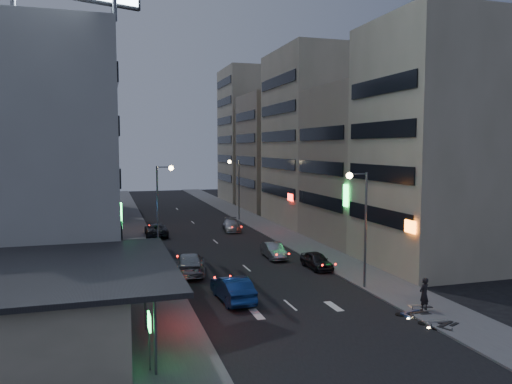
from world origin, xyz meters
name	(u,v)px	position (x,y,z in m)	size (l,w,h in m)	color
ground	(316,327)	(0.00, 0.00, 0.00)	(180.00, 180.00, 0.00)	black
sidewalk_left	(135,238)	(-8.00, 30.00, 0.06)	(4.00, 120.00, 0.12)	#4C4C4F
sidewalk_right	(275,231)	(8.00, 30.00, 0.06)	(4.00, 120.00, 0.12)	#4C4C4F
food_court	(46,304)	(-13.90, 2.00, 1.98)	(11.00, 13.00, 3.88)	#BAAC92
white_building	(26,158)	(-17.00, 20.00, 9.00)	(14.00, 24.00, 18.00)	#A7A8A3
shophouse_near	(434,145)	(15.00, 10.50, 10.00)	(10.00, 11.00, 20.00)	#BAAC92
shophouse_mid	(368,165)	(15.50, 22.00, 8.00)	(11.00, 12.00, 16.00)	gray
shophouse_far	(314,138)	(15.00, 35.00, 11.00)	(10.00, 14.00, 22.00)	#BAAC92
far_left_a	(67,146)	(-15.50, 45.00, 10.00)	(11.00, 10.00, 20.00)	#A7A8A3
far_left_b	(70,162)	(-16.00, 58.00, 7.50)	(12.00, 10.00, 15.00)	gray
far_right_a	(279,153)	(15.50, 50.00, 9.00)	(11.00, 12.00, 18.00)	gray
far_right_b	(256,136)	(16.00, 64.00, 12.00)	(12.00, 12.00, 24.00)	#BAAC92
street_lamp_right_near	(361,212)	(5.90, 6.00, 5.36)	(1.60, 0.44, 8.02)	#595B60
street_lamp_left	(162,196)	(-5.90, 22.00, 5.36)	(1.60, 0.44, 8.02)	#595B60
street_lamp_right_far	(236,181)	(5.90, 40.00, 5.36)	(1.60, 0.44, 8.02)	#595B60
parked_car_right_near	(317,260)	(5.41, 12.24, 0.67)	(1.57, 3.91, 1.33)	#222327
parked_car_right_mid	(274,251)	(3.30, 16.86, 0.68)	(1.44, 4.13, 1.36)	#929599
parked_car_left	(156,230)	(-5.60, 31.09, 0.72)	(2.39, 5.18, 1.44)	#26272B
parked_car_right_far	(232,225)	(3.27, 32.03, 0.68)	(1.92, 4.71, 1.37)	gray
road_car_blue	(233,288)	(-3.23, 5.91, 0.81)	(1.71, 4.91, 1.62)	navy
road_car_silver	(190,264)	(-4.76, 13.46, 0.82)	(2.29, 5.63, 1.63)	#919499
person	(424,294)	(7.18, 0.45, 1.11)	(0.72, 0.47, 1.98)	black
scooter_black_a	(450,310)	(7.42, -1.59, 0.75)	(2.05, 0.68, 1.25)	black
scooter_silver_a	(446,309)	(7.31, -1.42, 0.75)	(2.06, 0.69, 1.26)	silver
scooter_blue	(417,299)	(6.87, 0.68, 0.74)	(2.04, 0.68, 1.25)	navy
scooter_black_b	(428,302)	(7.25, 0.17, 0.69)	(1.85, 0.62, 1.13)	black
scooter_silver_b	(430,295)	(8.11, 1.17, 0.73)	(1.99, 0.66, 1.21)	#B6B7BE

